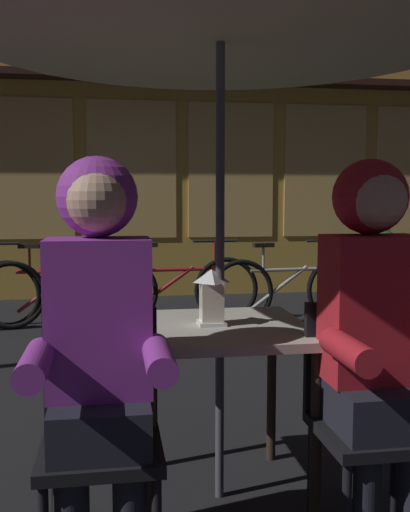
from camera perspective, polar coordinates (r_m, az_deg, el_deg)
The scene contains 12 objects.
ground_plane at distance 2.70m, azimuth 1.40°, elevation -22.20°, with size 60.00×60.00×0.00m, color black.
cafe_table at distance 2.46m, azimuth 1.44°, elevation -8.98°, with size 0.72×0.72×0.74m.
lantern at distance 2.42m, azimuth 0.64°, elevation -3.86°, with size 0.11×0.11×0.23m.
chair_left at distance 2.12m, azimuth -10.02°, elevation -15.77°, with size 0.40×0.40×0.87m.
chair_right at distance 2.31m, azimuth 15.35°, elevation -14.07°, with size 0.40×0.40×0.87m.
person_left_hooded at distance 1.96m, azimuth -10.23°, elevation -6.64°, with size 0.45×0.56×1.40m.
person_right_hooded at distance 2.16m, azimuth 16.22°, elevation -5.62°, with size 0.45×0.56×1.40m.
shopfront_building at distance 7.95m, azimuth -7.31°, elevation 18.96°, with size 10.00×0.93×6.20m.
bicycle_third at distance 5.86m, azimuth -13.87°, elevation -3.43°, with size 1.67×0.29×0.84m.
bicycle_fourth at distance 5.88m, azimuth -2.82°, elevation -3.23°, with size 1.68×0.09×0.84m.
bicycle_fifth at distance 5.93m, azimuth 8.21°, elevation -3.20°, with size 1.68×0.20×0.84m.
potted_plant at distance 7.16m, azimuth 16.14°, elevation -0.25°, with size 0.60×0.60×0.92m.
Camera 1 is at (-0.43, -2.34, 1.27)m, focal length 41.32 mm.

